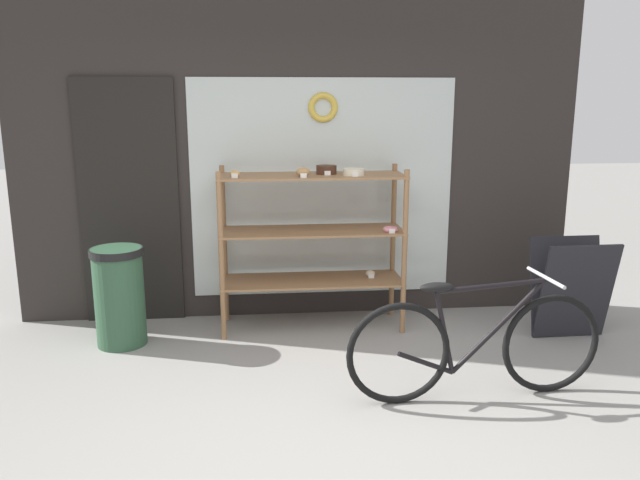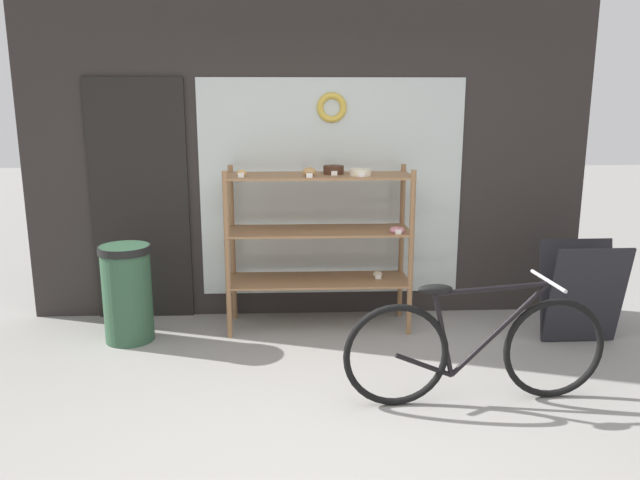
% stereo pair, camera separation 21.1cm
% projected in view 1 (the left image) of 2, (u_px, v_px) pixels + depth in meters
% --- Properties ---
extents(ground_plane, '(30.00, 30.00, 0.00)m').
position_uv_depth(ground_plane, '(329.00, 451.00, 3.48)').
color(ground_plane, gray).
extents(storefront_facade, '(4.93, 0.13, 3.64)m').
position_uv_depth(storefront_facade, '(295.00, 118.00, 5.37)').
color(storefront_facade, '#2D2826').
rests_on(storefront_facade, ground_plane).
extents(display_case, '(1.53, 0.50, 1.39)m').
position_uv_depth(display_case, '(314.00, 229.00, 5.21)').
color(display_case, '#8E6642').
rests_on(display_case, ground_plane).
extents(bicycle, '(1.72, 0.46, 0.81)m').
position_uv_depth(bicycle, '(475.00, 345.00, 4.03)').
color(bicycle, black).
rests_on(bicycle, ground_plane).
extents(sandwich_board, '(0.61, 0.39, 0.81)m').
position_uv_depth(sandwich_board, '(571.00, 289.00, 5.08)').
color(sandwich_board, '#232328').
rests_on(sandwich_board, ground_plane).
extents(trash_bin, '(0.41, 0.41, 0.79)m').
position_uv_depth(trash_bin, '(119.00, 293.00, 4.92)').
color(trash_bin, '#2D5138').
rests_on(trash_bin, ground_plane).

